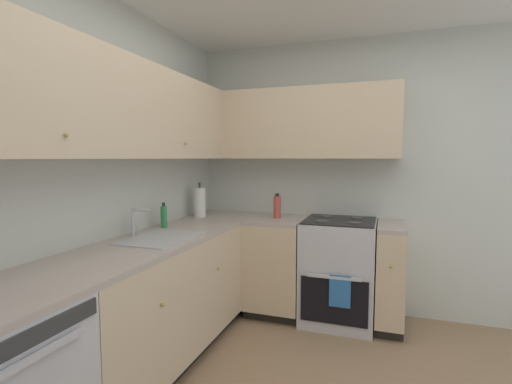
{
  "coord_description": "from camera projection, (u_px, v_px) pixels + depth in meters",
  "views": [
    {
      "loc": [
        -1.73,
        -0.13,
        1.46
      ],
      "look_at": [
        0.98,
        0.81,
        1.19
      ],
      "focal_mm": 26.22,
      "sensor_mm": 36.0,
      "label": 1
    }
  ],
  "objects": [
    {
      "name": "faucet",
      "position": [
        136.0,
        219.0,
        2.65
      ],
      "size": [
        0.07,
        0.16,
        0.2
      ],
      "color": "silver",
      "rests_on": "countertop_back"
    },
    {
      "name": "lower_cabinets_right",
      "position": [
        309.0,
        270.0,
        3.41
      ],
      "size": [
        0.62,
        1.36,
        0.86
      ],
      "color": "beige",
      "rests_on": "ground_plane"
    },
    {
      "name": "paper_towel_roll",
      "position": [
        200.0,
        202.0,
        3.52
      ],
      "size": [
        0.11,
        0.11,
        0.34
      ],
      "color": "white",
      "rests_on": "countertop_back"
    },
    {
      "name": "lower_cabinets_back",
      "position": [
        155.0,
        305.0,
        2.6
      ],
      "size": [
        1.71,
        0.62,
        0.86
      ],
      "color": "beige",
      "rests_on": "ground_plane"
    },
    {
      "name": "sink",
      "position": [
        161.0,
        244.0,
        2.59
      ],
      "size": [
        0.57,
        0.4,
        0.1
      ],
      "color": "#B7B7BC",
      "rests_on": "countertop_back"
    },
    {
      "name": "wall_right",
      "position": [
        371.0,
        178.0,
        3.47
      ],
      "size": [
        0.05,
        3.42,
        2.55
      ],
      "primitive_type": "cube",
      "color": "silver",
      "rests_on": "ground_plane"
    },
    {
      "name": "oil_bottle",
      "position": [
        277.0,
        207.0,
        3.45
      ],
      "size": [
        0.07,
        0.07,
        0.23
      ],
      "color": "#BF4C3F",
      "rests_on": "countertop_right"
    },
    {
      "name": "soap_bottle",
      "position": [
        164.0,
        216.0,
        2.99
      ],
      "size": [
        0.05,
        0.05,
        0.2
      ],
      "color": "#338C4C",
      "rests_on": "countertop_back"
    },
    {
      "name": "oven_range",
      "position": [
        339.0,
        270.0,
        3.34
      ],
      "size": [
        0.68,
        0.62,
        1.05
      ],
      "color": "silver",
      "rests_on": "ground_plane"
    },
    {
      "name": "upper_cabinets_right",
      "position": [
        293.0,
        124.0,
        3.48
      ],
      "size": [
        0.32,
        1.91,
        0.64
      ],
      "color": "beige"
    },
    {
      "name": "upper_cabinets_back",
      "position": [
        116.0,
        108.0,
        2.37
      ],
      "size": [
        2.6,
        0.34,
        0.64
      ],
      "color": "beige"
    },
    {
      "name": "wall_back",
      "position": [
        64.0,
        189.0,
        2.23
      ],
      "size": [
        3.85,
        0.05,
        2.55
      ],
      "primitive_type": "cube",
      "color": "silver",
      "rests_on": "ground_plane"
    },
    {
      "name": "countertop_right",
      "position": [
        310.0,
        222.0,
        3.37
      ],
      "size": [
        0.6,
        1.36,
        0.03
      ],
      "color": "#B7A89E",
      "rests_on": "lower_cabinets_right"
    },
    {
      "name": "countertop_back",
      "position": [
        153.0,
        242.0,
        2.55
      ],
      "size": [
        2.92,
        0.6,
        0.03
      ],
      "primitive_type": "cube",
      "color": "#B7A89E",
      "rests_on": "lower_cabinets_back"
    }
  ]
}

